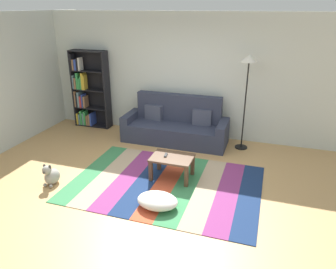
{
  "coord_description": "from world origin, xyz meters",
  "views": [
    {
      "loc": [
        1.72,
        -4.27,
        2.81
      ],
      "look_at": [
        0.06,
        0.78,
        0.65
      ],
      "focal_mm": 34.19,
      "sensor_mm": 36.0,
      "label": 1
    }
  ],
  "objects_px": {
    "coffee_table": "(172,161)",
    "tv_remote": "(166,155)",
    "couch": "(176,126)",
    "pouf": "(157,201)",
    "standing_lamp": "(248,71)",
    "bookshelf": "(87,93)",
    "dog": "(51,176)"
  },
  "relations": [
    {
      "from": "couch",
      "to": "standing_lamp",
      "type": "height_order",
      "value": "standing_lamp"
    },
    {
      "from": "couch",
      "to": "bookshelf",
      "type": "bearing_deg",
      "value": 173.05
    },
    {
      "from": "bookshelf",
      "to": "dog",
      "type": "xyz_separation_m",
      "value": [
        0.9,
        -2.72,
        -0.68
      ]
    },
    {
      "from": "bookshelf",
      "to": "standing_lamp",
      "type": "xyz_separation_m",
      "value": [
        3.77,
        -0.23,
        0.78
      ]
    },
    {
      "from": "bookshelf",
      "to": "dog",
      "type": "height_order",
      "value": "bookshelf"
    },
    {
      "from": "couch",
      "to": "dog",
      "type": "height_order",
      "value": "couch"
    },
    {
      "from": "couch",
      "to": "standing_lamp",
      "type": "distance_m",
      "value": 1.92
    },
    {
      "from": "couch",
      "to": "coffee_table",
      "type": "height_order",
      "value": "couch"
    },
    {
      "from": "coffee_table",
      "to": "tv_remote",
      "type": "height_order",
      "value": "tv_remote"
    },
    {
      "from": "coffee_table",
      "to": "pouf",
      "type": "xyz_separation_m",
      "value": [
        0.06,
        -0.91,
        -0.22
      ]
    },
    {
      "from": "couch",
      "to": "bookshelf",
      "type": "distance_m",
      "value": 2.41
    },
    {
      "from": "coffee_table",
      "to": "standing_lamp",
      "type": "bearing_deg",
      "value": 58.79
    },
    {
      "from": "bookshelf",
      "to": "pouf",
      "type": "xyz_separation_m",
      "value": [
        2.82,
        -2.8,
        -0.72
      ]
    },
    {
      "from": "coffee_table",
      "to": "dog",
      "type": "distance_m",
      "value": 2.04
    },
    {
      "from": "bookshelf",
      "to": "standing_lamp",
      "type": "bearing_deg",
      "value": -3.43
    },
    {
      "from": "couch",
      "to": "pouf",
      "type": "relative_size",
      "value": 3.68
    },
    {
      "from": "coffee_table",
      "to": "tv_remote",
      "type": "relative_size",
      "value": 4.72
    },
    {
      "from": "couch",
      "to": "pouf",
      "type": "height_order",
      "value": "couch"
    },
    {
      "from": "couch",
      "to": "pouf",
      "type": "bearing_deg",
      "value": -79.25
    },
    {
      "from": "dog",
      "to": "coffee_table",
      "type": "bearing_deg",
      "value": 23.98
    },
    {
      "from": "standing_lamp",
      "to": "bookshelf",
      "type": "bearing_deg",
      "value": 176.57
    },
    {
      "from": "dog",
      "to": "tv_remote",
      "type": "distance_m",
      "value": 1.95
    },
    {
      "from": "standing_lamp",
      "to": "pouf",
      "type": "bearing_deg",
      "value": -110.27
    },
    {
      "from": "coffee_table",
      "to": "tv_remote",
      "type": "bearing_deg",
      "value": 171.93
    },
    {
      "from": "coffee_table",
      "to": "standing_lamp",
      "type": "xyz_separation_m",
      "value": [
        1.01,
        1.67,
        1.29
      ]
    },
    {
      "from": "tv_remote",
      "to": "bookshelf",
      "type": "bearing_deg",
      "value": 135.96
    },
    {
      "from": "standing_lamp",
      "to": "tv_remote",
      "type": "height_order",
      "value": "standing_lamp"
    },
    {
      "from": "pouf",
      "to": "coffee_table",
      "type": "bearing_deg",
      "value": 93.73
    },
    {
      "from": "pouf",
      "to": "dog",
      "type": "bearing_deg",
      "value": 177.6
    },
    {
      "from": "coffee_table",
      "to": "tv_remote",
      "type": "distance_m",
      "value": 0.15
    },
    {
      "from": "standing_lamp",
      "to": "tv_remote",
      "type": "xyz_separation_m",
      "value": [
        -1.13,
        -1.65,
        -1.21
      ]
    },
    {
      "from": "bookshelf",
      "to": "pouf",
      "type": "bearing_deg",
      "value": -44.85
    }
  ]
}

